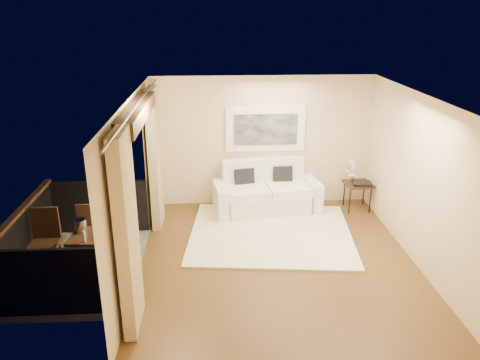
{
  "coord_description": "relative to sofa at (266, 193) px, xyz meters",
  "views": [
    {
      "loc": [
        -1.03,
        -6.8,
        3.95
      ],
      "look_at": [
        -0.56,
        1.04,
        1.05
      ],
      "focal_mm": 35.0,
      "sensor_mm": 36.0,
      "label": 1
    }
  ],
  "objects": [
    {
      "name": "bistro_table",
      "position": [
        -2.93,
        -2.44,
        0.28
      ],
      "size": [
        0.66,
        0.66,
        0.73
      ],
      "rotation": [
        0.0,
        0.0,
        -0.07
      ],
      "color": "#331E11",
      "rests_on": "balcony"
    },
    {
      "name": "vase",
      "position": [
        -2.98,
        -2.66,
        0.46
      ],
      "size": [
        0.04,
        0.04,
        0.18
      ],
      "primitive_type": "cylinder",
      "color": "white",
      "rests_on": "bistro_table"
    },
    {
      "name": "balcony",
      "position": [
        -3.35,
        -2.1,
        -0.18
      ],
      "size": [
        1.81,
        2.6,
        1.17
      ],
      "color": "#605B56",
      "rests_on": "ground"
    },
    {
      "name": "orchid",
      "position": [
        1.79,
        0.08,
        0.45
      ],
      "size": [
        0.3,
        0.29,
        0.48
      ],
      "primitive_type": "imported",
      "rotation": [
        0.0,
        0.0,
        0.65
      ],
      "color": "white",
      "rests_on": "side_table"
    },
    {
      "name": "glass_b",
      "position": [
        -2.78,
        -2.43,
        0.43
      ],
      "size": [
        0.06,
        0.06,
        0.12
      ],
      "primitive_type": "cylinder",
      "color": "silver",
      "rests_on": "bistro_table"
    },
    {
      "name": "sofa",
      "position": [
        0.0,
        0.0,
        0.0
      ],
      "size": [
        2.22,
        1.18,
        1.02
      ],
      "rotation": [
        0.0,
        0.0,
        0.13
      ],
      "color": "white",
      "rests_on": "floor"
    },
    {
      "name": "floor",
      "position": [
        -0.04,
        -2.1,
        -0.36
      ],
      "size": [
        5.0,
        5.0,
        0.0
      ],
      "primitive_type": "plane",
      "color": "brown",
      "rests_on": "ground"
    },
    {
      "name": "candle",
      "position": [
        -2.84,
        -2.3,
        0.4
      ],
      "size": [
        0.06,
        0.06,
        0.07
      ],
      "primitive_type": "cylinder",
      "color": "#F03F15",
      "rests_on": "bistro_table"
    },
    {
      "name": "side_table",
      "position": [
        1.89,
        -0.1,
        0.16
      ],
      "size": [
        0.58,
        0.58,
        0.58
      ],
      "rotation": [
        0.0,
        0.0,
        0.1
      ],
      "color": "#331E11",
      "rests_on": "floor"
    },
    {
      "name": "tray",
      "position": [
        1.94,
        -0.18,
        0.24
      ],
      "size": [
        0.41,
        0.32,
        0.05
      ],
      "primitive_type": "cube",
      "rotation": [
        0.0,
        0.0,
        -0.11
      ],
      "color": "black",
      "rests_on": "side_table"
    },
    {
      "name": "curtains",
      "position": [
        -2.15,
        -2.1,
        0.97
      ],
      "size": [
        0.16,
        4.8,
        2.64
      ],
      "color": "tan",
      "rests_on": "ground"
    },
    {
      "name": "balcony_chair_far",
      "position": [
        -3.16,
        -1.59,
        0.16
      ],
      "size": [
        0.4,
        0.41,
        0.91
      ],
      "rotation": [
        0.0,
        0.0,
        3.17
      ],
      "color": "#331E11",
      "rests_on": "balcony"
    },
    {
      "name": "artwork",
      "position": [
        0.01,
        0.37,
        1.26
      ],
      "size": [
        1.62,
        0.07,
        0.92
      ],
      "color": "white",
      "rests_on": "room_shell"
    },
    {
      "name": "glass_a",
      "position": [
        -2.75,
        -2.55,
        0.43
      ],
      "size": [
        0.06,
        0.06,
        0.12
      ],
      "primitive_type": "cylinder",
      "color": "silver",
      "rests_on": "bistro_table"
    },
    {
      "name": "room_shell",
      "position": [
        -2.17,
        -2.1,
        2.16
      ],
      "size": [
        5.0,
        6.4,
        5.0
      ],
      "color": "white",
      "rests_on": "ground"
    },
    {
      "name": "rug",
      "position": [
        -0.03,
        -1.16,
        -0.34
      ],
      "size": [
        3.19,
        2.85,
        0.04
      ],
      "primitive_type": "cube",
      "rotation": [
        0.0,
        0.0,
        -0.1
      ],
      "color": "#F9EFC8",
      "rests_on": "floor"
    },
    {
      "name": "ice_bucket",
      "position": [
        -3.11,
        -2.31,
        0.47
      ],
      "size": [
        0.18,
        0.18,
        0.2
      ],
      "primitive_type": "cylinder",
      "color": "silver",
      "rests_on": "bistro_table"
    },
    {
      "name": "balcony_chair_near",
      "position": [
        -3.74,
        -2.11,
        0.23
      ],
      "size": [
        0.45,
        0.45,
        1.02
      ],
      "rotation": [
        0.0,
        0.0,
        0.02
      ],
      "color": "#331E11",
      "rests_on": "balcony"
    }
  ]
}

